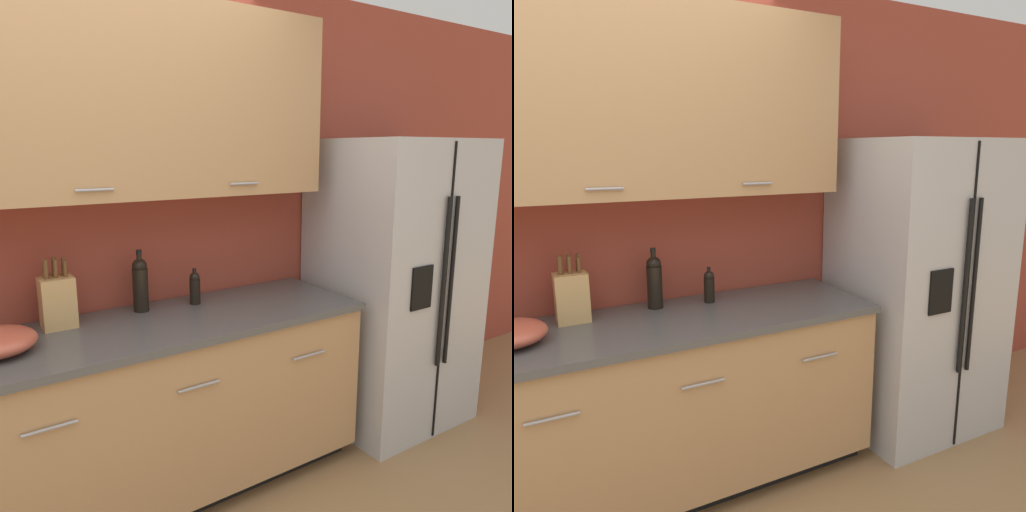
% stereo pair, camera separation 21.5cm
% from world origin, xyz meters
% --- Properties ---
extents(wall_back, '(10.00, 0.39, 2.60)m').
position_xyz_m(wall_back, '(0.09, 1.04, 1.52)').
color(wall_back, '#993D2D').
rests_on(wall_back, ground_plane).
extents(counter_unit, '(2.57, 0.64, 0.91)m').
position_xyz_m(counter_unit, '(0.25, 0.76, 0.46)').
color(counter_unit, black).
rests_on(counter_unit, ground_plane).
extents(refrigerator, '(0.89, 0.77, 1.77)m').
position_xyz_m(refrigerator, '(2.05, 0.70, 0.88)').
color(refrigerator, '#B2B2B5').
rests_on(refrigerator, ground_plane).
extents(knife_block, '(0.15, 0.12, 0.33)m').
position_xyz_m(knife_block, '(0.10, 0.93, 1.04)').
color(knife_block, tan).
rests_on(knife_block, counter_unit).
extents(wine_bottle, '(0.08, 0.08, 0.31)m').
position_xyz_m(wine_bottle, '(0.50, 0.95, 1.06)').
color(wine_bottle, black).
rests_on(wine_bottle, counter_unit).
extents(oil_bottle, '(0.06, 0.06, 0.19)m').
position_xyz_m(oil_bottle, '(0.78, 0.91, 1.00)').
color(oil_bottle, black).
rests_on(oil_bottle, counter_unit).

